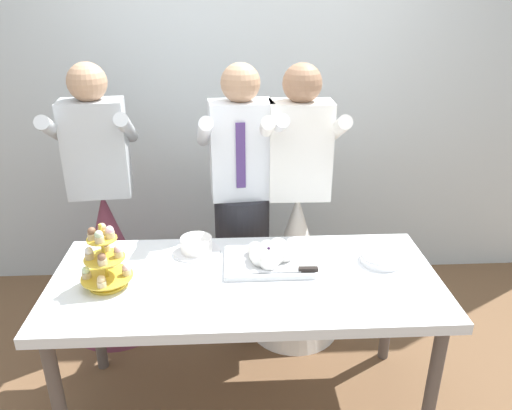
# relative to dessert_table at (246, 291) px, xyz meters

# --- Properties ---
(ground_plane) EXTENTS (8.00, 8.00, 0.00)m
(ground_plane) POSITION_rel_dessert_table_xyz_m (0.00, 0.00, -0.70)
(ground_plane) COLOR brown
(rear_wall) EXTENTS (5.20, 0.10, 2.90)m
(rear_wall) POSITION_rel_dessert_table_xyz_m (0.00, 1.40, 0.75)
(rear_wall) COLOR silver
(rear_wall) RESTS_ON ground_plane
(dessert_table) EXTENTS (1.80, 0.80, 0.78)m
(dessert_table) POSITION_rel_dessert_table_xyz_m (0.00, 0.00, 0.00)
(dessert_table) COLOR silver
(dessert_table) RESTS_ON ground_plane
(cupcake_stand) EXTENTS (0.23, 0.23, 0.31)m
(cupcake_stand) POSITION_rel_dessert_table_xyz_m (-0.62, -0.03, 0.20)
(cupcake_stand) COLOR gold
(cupcake_stand) RESTS_ON dessert_table
(main_cake_tray) EXTENTS (0.44, 0.31, 0.12)m
(main_cake_tray) POSITION_rel_dessert_table_xyz_m (0.12, 0.11, 0.12)
(main_cake_tray) COLOR silver
(main_cake_tray) RESTS_ON dessert_table
(plate_stack) EXTENTS (0.21, 0.21, 0.04)m
(plate_stack) POSITION_rel_dessert_table_xyz_m (0.67, 0.11, 0.10)
(plate_stack) COLOR white
(plate_stack) RESTS_ON dessert_table
(round_cake) EXTENTS (0.24, 0.24, 0.08)m
(round_cake) POSITION_rel_dessert_table_xyz_m (-0.24, 0.25, 0.11)
(round_cake) COLOR white
(round_cake) RESTS_ON dessert_table
(person_groom) EXTENTS (0.50, 0.53, 1.66)m
(person_groom) POSITION_rel_dessert_table_xyz_m (0.00, 0.65, 0.05)
(person_groom) COLOR #232328
(person_groom) RESTS_ON ground_plane
(person_bride) EXTENTS (0.56, 0.56, 1.66)m
(person_bride) POSITION_rel_dessert_table_xyz_m (0.32, 0.62, -0.12)
(person_bride) COLOR white
(person_bride) RESTS_ON ground_plane
(person_guest) EXTENTS (0.56, 0.56, 1.66)m
(person_guest) POSITION_rel_dessert_table_xyz_m (-0.81, 0.71, -0.12)
(person_guest) COLOR brown
(person_guest) RESTS_ON ground_plane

